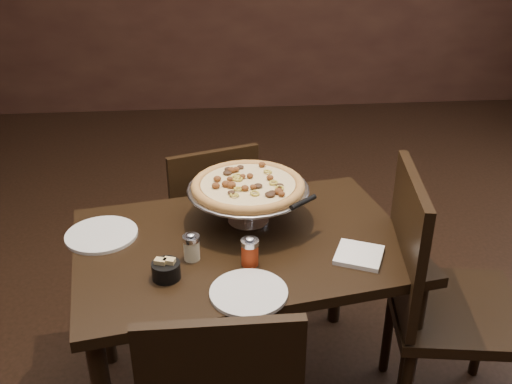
{
  "coord_description": "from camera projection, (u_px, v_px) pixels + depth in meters",
  "views": [
    {
      "loc": [
        -0.15,
        -1.74,
        1.76
      ],
      "look_at": [
        0.01,
        -0.01,
        0.87
      ],
      "focal_mm": 40.0,
      "sensor_mm": 36.0,
      "label": 1
    }
  ],
  "objects": [
    {
      "name": "room",
      "position": [
        272.0,
        32.0,
        1.75
      ],
      "size": [
        6.04,
        7.04,
        2.84
      ],
      "color": "black",
      "rests_on": "ground"
    },
    {
      "name": "dining_table",
      "position": [
        243.0,
        263.0,
        2.02
      ],
      "size": [
        1.25,
        0.95,
        0.71
      ],
      "rotation": [
        0.0,
        0.0,
        0.17
      ],
      "color": "black",
      "rests_on": "ground"
    },
    {
      "name": "pizza_stand",
      "position": [
        248.0,
        186.0,
        2.02
      ],
      "size": [
        0.44,
        0.44,
        0.18
      ],
      "color": "silver",
      "rests_on": "dining_table"
    },
    {
      "name": "parmesan_shaker",
      "position": [
        192.0,
        247.0,
        1.85
      ],
      "size": [
        0.06,
        0.06,
        0.1
      ],
      "color": "beige",
      "rests_on": "dining_table"
    },
    {
      "name": "pepper_flake_shaker",
      "position": [
        250.0,
        252.0,
        1.82
      ],
      "size": [
        0.06,
        0.06,
        0.1
      ],
      "color": "maroon",
      "rests_on": "dining_table"
    },
    {
      "name": "packet_caddy",
      "position": [
        166.0,
        270.0,
        1.77
      ],
      "size": [
        0.09,
        0.09,
        0.07
      ],
      "rotation": [
        0.0,
        0.0,
        -0.32
      ],
      "color": "black",
      "rests_on": "dining_table"
    },
    {
      "name": "napkin_stack",
      "position": [
        359.0,
        255.0,
        1.88
      ],
      "size": [
        0.2,
        0.2,
        0.02
      ],
      "primitive_type": "cube",
      "rotation": [
        0.0,
        0.0,
        -0.42
      ],
      "color": "white",
      "rests_on": "dining_table"
    },
    {
      "name": "plate_left",
      "position": [
        102.0,
        235.0,
        2.0
      ],
      "size": [
        0.25,
        0.25,
        0.01
      ],
      "primitive_type": "cylinder",
      "color": "white",
      "rests_on": "dining_table"
    },
    {
      "name": "plate_near",
      "position": [
        249.0,
        293.0,
        1.7
      ],
      "size": [
        0.24,
        0.24,
        0.01
      ],
      "primitive_type": "cylinder",
      "color": "white",
      "rests_on": "dining_table"
    },
    {
      "name": "serving_spatula",
      "position": [
        303.0,
        203.0,
        1.92
      ],
      "size": [
        0.16,
        0.16,
        0.02
      ],
      "rotation": [
        0.0,
        0.0,
        -0.84
      ],
      "color": "silver",
      "rests_on": "pizza_stand"
    },
    {
      "name": "chair_far",
      "position": [
        208.0,
        220.0,
        2.6
      ],
      "size": [
        0.5,
        0.5,
        0.85
      ],
      "rotation": [
        0.0,
        0.0,
        3.46
      ],
      "color": "black",
      "rests_on": "ground"
    },
    {
      "name": "chair_side",
      "position": [
        437.0,
        294.0,
        1.99
      ],
      "size": [
        0.52,
        0.52,
        0.98
      ],
      "rotation": [
        0.0,
        0.0,
        1.42
      ],
      "color": "black",
      "rests_on": "ground"
    }
  ]
}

